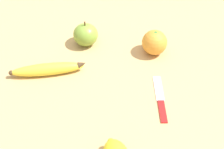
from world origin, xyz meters
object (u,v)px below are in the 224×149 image
object	(u,v)px
banana	(48,69)
orange	(154,42)
paring_knife	(161,99)
apple	(86,35)

from	to	relation	value
banana	orange	xyz separation A→B (m)	(-0.20, -0.25, 0.02)
banana	orange	size ratio (longest dim) A/B	2.34
orange	paring_knife	size ratio (longest dim) A/B	0.52
orange	apple	bearing A→B (deg)	21.95
orange	paring_knife	bearing A→B (deg)	123.64
orange	banana	bearing A→B (deg)	50.84
banana	apple	size ratio (longest dim) A/B	2.16
banana	apple	distance (m)	0.17
apple	banana	bearing A→B (deg)	88.30
banana	orange	world-z (taller)	orange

